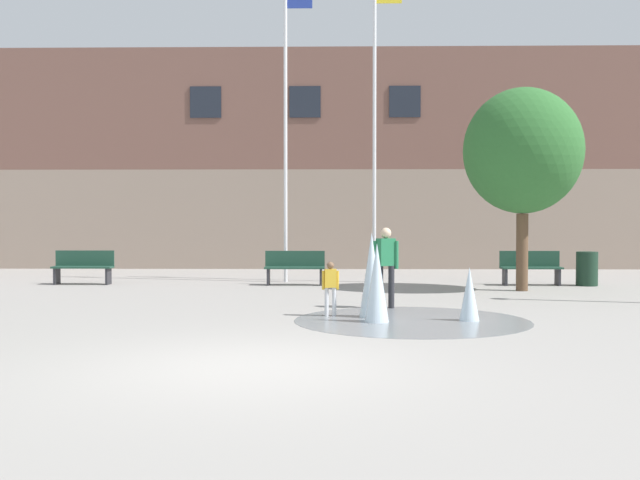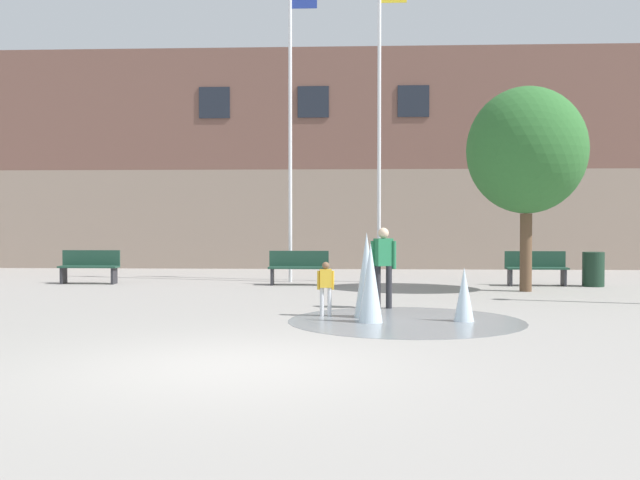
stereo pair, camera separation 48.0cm
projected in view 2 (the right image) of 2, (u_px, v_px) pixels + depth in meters
name	position (u px, v px, depth m)	size (l,w,h in m)	color
ground_plane	(230.00, 366.00, 8.90)	(100.00, 100.00, 0.00)	gray
library_building	(318.00, 165.00, 29.31)	(36.00, 6.05, 7.82)	gray
splash_fountain	(388.00, 288.00, 13.00)	(4.09, 4.09, 1.52)	gray
park_bench_far_left	(90.00, 266.00, 20.39)	(1.60, 0.44, 0.91)	#28282D
park_bench_under_left_flagpole	(299.00, 267.00, 19.98)	(1.60, 0.44, 0.91)	#28282D
park_bench_far_right	(536.00, 268.00, 19.76)	(1.60, 0.44, 0.91)	#28282D
child_running	(326.00, 284.00, 13.51)	(0.31, 0.15, 0.99)	silver
adult_in_red	(383.00, 261.00, 14.68)	(0.50, 0.34, 1.59)	#28282D
flagpole_left	(291.00, 122.00, 20.86)	(0.80, 0.10, 8.47)	silver
flagpole_right	(380.00, 119.00, 20.74)	(0.80, 0.10, 8.59)	silver
trash_can	(593.00, 269.00, 19.56)	(0.56, 0.56, 0.90)	#193323
street_tree_near_building	(527.00, 151.00, 18.11)	(2.89, 2.89, 4.97)	brown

